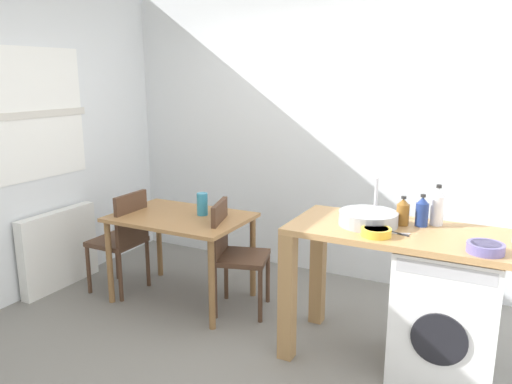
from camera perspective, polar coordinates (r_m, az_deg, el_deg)
The scene contains 18 objects.
ground_plane at distance 3.60m, azimuth -1.75°, elevation -18.21°, with size 5.46×5.46×0.00m, color slate.
wall_back at distance 4.71m, azimuth 8.56°, elevation 6.63°, with size 4.60×0.10×2.70m, color silver.
wall_window_side at distance 4.56m, azimuth -26.31°, elevation 5.23°, with size 0.12×3.80×2.70m.
radiator at distance 4.86m, azimuth -21.39°, elevation -6.06°, with size 0.10×0.80×0.70m, color white.
dining_table at distance 4.23m, azimuth -8.49°, elevation -3.92°, with size 1.10×0.76×0.74m.
chair_person_seat at distance 4.53m, azimuth -14.82°, elevation -4.87°, with size 0.40×0.40×0.90m.
chair_opposite at distance 4.05m, azimuth -2.63°, elevation -6.60°, with size 0.50×0.50×0.90m.
kitchen_counter at distance 3.40m, azimuth 13.26°, elevation -6.34°, with size 1.50×0.68×0.92m.
washing_machine at distance 3.45m, azimuth 20.77°, elevation -12.51°, with size 0.60×0.61×0.86m.
sink_basin at distance 3.35m, azimuth 12.59°, elevation -2.94°, with size 0.38×0.38×0.09m, color #9EA0A5.
tap at distance 3.49m, azimuth 13.43°, elevation -0.70°, with size 0.02×0.02×0.28m, color #B2B2B7.
bottle_tall_green at distance 3.40m, azimuth 16.30°, elevation -2.19°, with size 0.08×0.08×0.19m.
bottle_squat_brown at distance 3.41m, azimuth 18.30°, elevation -2.15°, with size 0.08×0.08×0.21m.
bottle_clear_small at distance 3.46m, azimuth 19.87°, elevation -1.59°, with size 0.08×0.08×0.27m.
mixing_bowl at distance 3.14m, azimuth 13.47°, elevation -4.38°, with size 0.18×0.18×0.05m.
colander at distance 3.05m, azimuth 24.57°, elevation -5.74°, with size 0.20×0.20×0.06m.
vase at distance 4.17m, azimuth -6.11°, elevation -1.38°, with size 0.09×0.09×0.18m, color teal.
scissors at distance 3.22m, azimuth 15.75°, elevation -4.53°, with size 0.15×0.06×0.01m.
Camera 1 is at (1.50, -2.69, 1.88)m, focal length 35.30 mm.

